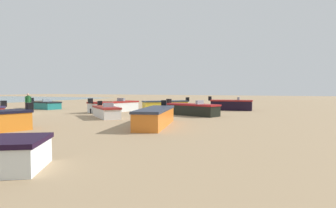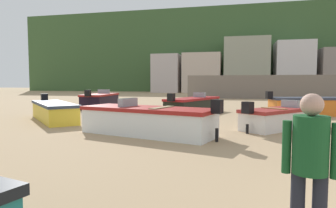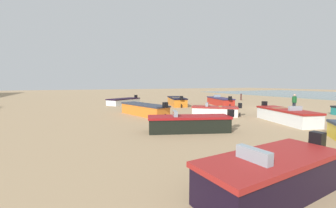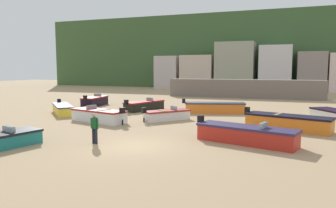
# 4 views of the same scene
# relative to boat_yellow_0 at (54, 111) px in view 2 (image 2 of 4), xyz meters

# --- Properties ---
(headland_hill) EXTENTS (90.00, 32.00, 15.13)m
(headland_hill) POSITION_rel_boat_yellow_0_xyz_m (10.93, 57.57, 7.14)
(headland_hill) COLOR #3A5930
(headland_hill) RESTS_ON ground
(harbor_pier) EXTENTS (20.42, 2.40, 2.48)m
(harbor_pier) POSITION_rel_boat_yellow_0_xyz_m (12.95, 21.57, 0.82)
(harbor_pier) COLOR #71665D
(harbor_pier) RESTS_ON ground
(townhouse_far_left) EXTENTS (4.61, 6.25, 6.44)m
(townhouse_far_left) POSITION_rel_boat_yellow_0_xyz_m (-3.77, 38.70, 2.80)
(townhouse_far_left) COLOR beige
(townhouse_far_left) RESTS_ON ground
(townhouse_left) EXTENTS (6.20, 5.11, 6.53)m
(townhouse_left) POSITION_rel_boat_yellow_0_xyz_m (2.27, 38.13, 2.84)
(townhouse_left) COLOR beige
(townhouse_left) RESTS_ON ground
(townhouse_centre_left) EXTENTS (7.01, 6.20, 8.83)m
(townhouse_centre_left) POSITION_rel_boat_yellow_0_xyz_m (9.39, 38.67, 4.00)
(townhouse_centre_left) COLOR #9D9F89
(townhouse_centre_left) RESTS_ON ground
(townhouse_centre) EXTENTS (5.53, 5.98, 8.06)m
(townhouse_centre) POSITION_rel_boat_yellow_0_xyz_m (16.53, 38.56, 3.61)
(townhouse_centre) COLOR silver
(townhouse_centre) RESTS_ON ground
(townhouse_right) EXTENTS (4.64, 6.31, 6.83)m
(townhouse_right) POSITION_rel_boat_yellow_0_xyz_m (22.49, 38.73, 3.00)
(townhouse_right) COLOR gray
(townhouse_right) RESTS_ON ground
(boat_yellow_0) EXTENTS (4.13, 4.15, 1.14)m
(boat_yellow_0) POSITION_rel_boat_yellow_0_xyz_m (0.00, 0.00, 0.00)
(boat_yellow_0) COLOR gold
(boat_yellow_0) RESTS_ON ground
(boat_white_1) EXTENTS (4.90, 2.72, 1.23)m
(boat_white_1) POSITION_rel_boat_yellow_0_xyz_m (5.25, -2.55, 0.05)
(boat_white_1) COLOR silver
(boat_white_1) RESTS_ON ground
(boat_white_3) EXTENTS (3.25, 3.54, 1.08)m
(boat_white_3) POSITION_rel_boat_yellow_0_xyz_m (9.70, -0.12, -0.02)
(boat_white_3) COLOR silver
(boat_white_3) RESTS_ON ground
(boat_black_4) EXTENTS (2.72, 4.69, 1.18)m
(boat_black_4) POSITION_rel_boat_yellow_0_xyz_m (5.69, 4.71, 0.03)
(boat_black_4) COLOR black
(boat_black_4) RESTS_ON ground
(boat_orange_8) EXTENTS (5.54, 2.66, 1.27)m
(boat_orange_8) POSITION_rel_boat_yellow_0_xyz_m (12.35, 5.02, 0.06)
(boat_orange_8) COLOR orange
(boat_orange_8) RESTS_ON ground
(boat_black_9) EXTENTS (1.74, 4.13, 1.28)m
(boat_black_9) POSITION_rel_boat_yellow_0_xyz_m (-0.83, 6.39, 0.08)
(boat_black_9) COLOR black
(boat_black_9) RESTS_ON ground
(beach_walker_foreground) EXTENTS (0.54, 0.41, 1.62)m
(beach_walker_foreground) POSITION_rel_boat_yellow_0_xyz_m (8.84, -8.70, 0.53)
(beach_walker_foreground) COLOR #1F212C
(beach_walker_foreground) RESTS_ON ground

